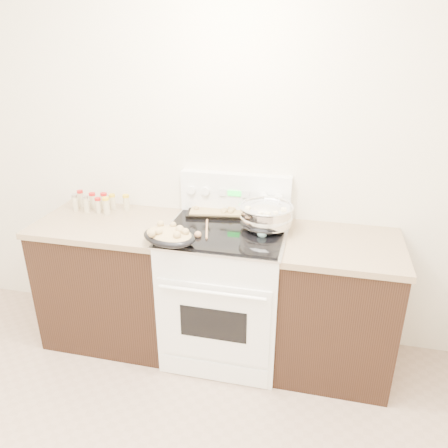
# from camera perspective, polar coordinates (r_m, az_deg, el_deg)

# --- Properties ---
(room_shell) EXTENTS (4.10, 3.60, 2.75)m
(room_shell) POSITION_cam_1_polar(r_m,az_deg,el_deg) (1.44, -27.06, 5.86)
(room_shell) COLOR #EEE4CD
(room_shell) RESTS_ON ground
(counter_left) EXTENTS (0.93, 0.67, 0.92)m
(counter_left) POSITION_cam_1_polar(r_m,az_deg,el_deg) (3.27, -14.15, -6.95)
(counter_left) COLOR black
(counter_left) RESTS_ON ground
(counter_right) EXTENTS (0.73, 0.67, 0.92)m
(counter_right) POSITION_cam_1_polar(r_m,az_deg,el_deg) (2.96, 14.39, -10.44)
(counter_right) COLOR black
(counter_right) RESTS_ON ground
(kitchen_range) EXTENTS (0.78, 0.73, 1.22)m
(kitchen_range) POSITION_cam_1_polar(r_m,az_deg,el_deg) (2.99, 0.24, -8.59)
(kitchen_range) COLOR white
(kitchen_range) RESTS_ON ground
(mixing_bowl) EXTENTS (0.36, 0.36, 0.20)m
(mixing_bowl) POSITION_cam_1_polar(r_m,az_deg,el_deg) (2.77, 5.51, 0.98)
(mixing_bowl) COLOR silver
(mixing_bowl) RESTS_ON kitchen_range
(roasting_pan) EXTENTS (0.41, 0.35, 0.11)m
(roasting_pan) POSITION_cam_1_polar(r_m,az_deg,el_deg) (2.60, -7.17, -1.50)
(roasting_pan) COLOR black
(roasting_pan) RESTS_ON kitchen_range
(baking_sheet) EXTENTS (0.47, 0.36, 0.06)m
(baking_sheet) POSITION_cam_1_polar(r_m,az_deg,el_deg) (3.04, -0.44, 1.90)
(baking_sheet) COLOR black
(baking_sheet) RESTS_ON kitchen_range
(wooden_spoon) EXTENTS (0.09, 0.28, 0.04)m
(wooden_spoon) POSITION_cam_1_polar(r_m,az_deg,el_deg) (2.71, -2.96, -1.08)
(wooden_spoon) COLOR tan
(wooden_spoon) RESTS_ON kitchen_range
(blue_ladle) EXTENTS (0.18, 0.22, 0.09)m
(blue_ladle) POSITION_cam_1_polar(r_m,az_deg,el_deg) (2.69, 5.28, -0.89)
(blue_ladle) COLOR #92CFDA
(blue_ladle) RESTS_ON kitchen_range
(spice_jars) EXTENTS (0.40, 0.15, 0.13)m
(spice_jars) POSITION_cam_1_polar(r_m,az_deg,el_deg) (3.25, -16.06, 2.75)
(spice_jars) COLOR #BFB28C
(spice_jars) RESTS_ON counter_left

